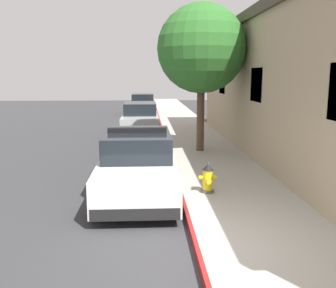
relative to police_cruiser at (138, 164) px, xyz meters
name	(u,v)px	position (x,y,z in m)	size (l,w,h in m)	color
ground_plane	(57,149)	(-3.54, 6.53, -0.84)	(28.36, 60.00, 0.20)	#353538
sidewalk_pavement	(199,144)	(2.46, 6.53, -0.66)	(2.71, 60.00, 0.16)	#ADA89E
curb_painted_edge	(166,144)	(1.06, 6.53, -0.66)	(0.08, 60.00, 0.16)	maroon
police_cruiser	(138,164)	(0.00, 0.00, 0.00)	(1.94, 4.84, 1.68)	white
parked_car_silver_ahead	(140,118)	(-0.10, 10.54, 0.00)	(1.94, 4.84, 1.56)	#B2B5BA
parked_car_dark_far	(143,104)	(-0.07, 20.35, 0.00)	(1.94, 4.84, 1.56)	black
fire_hydrant	(208,178)	(1.71, -0.58, -0.23)	(0.44, 0.40, 0.76)	#4C4C51
street_tree	(202,49)	(2.25, 4.66, 3.18)	(3.24, 3.24, 5.40)	brown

